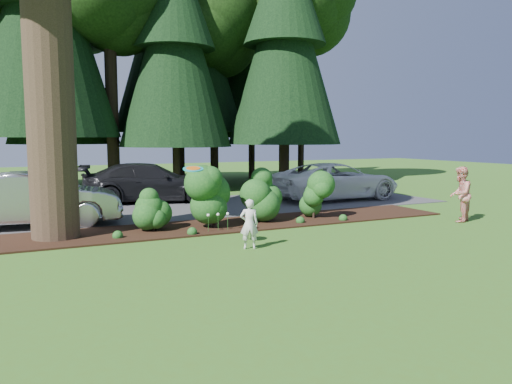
{
  "coord_description": "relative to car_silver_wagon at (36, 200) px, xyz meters",
  "views": [
    {
      "loc": [
        -5.51,
        -10.89,
        2.74
      ],
      "look_at": [
        0.18,
        0.88,
        1.3
      ],
      "focal_mm": 35.0,
      "sensor_mm": 36.0,
      "label": 1
    }
  ],
  "objects": [
    {
      "name": "shrub_row",
      "position": [
        5.77,
        -2.41,
        -0.05
      ],
      "size": [
        6.53,
        1.6,
        1.61
      ],
      "color": "#154518",
      "rests_on": "ground"
    },
    {
      "name": "lily_cluster",
      "position": [
        4.7,
        -3.14,
        -0.36
      ],
      "size": [
        0.69,
        0.09,
        0.57
      ],
      "color": "#154518",
      "rests_on": "ground"
    },
    {
      "name": "car_dark_suv",
      "position": [
        4.56,
        4.26,
        -0.01
      ],
      "size": [
        5.94,
        3.31,
        1.63
      ],
      "primitive_type": "imported",
      "rotation": [
        0.0,
        0.0,
        1.38
      ],
      "color": "black",
      "rests_on": "driveway"
    },
    {
      "name": "child",
      "position": [
        4.6,
        -5.49,
        -0.24
      ],
      "size": [
        0.53,
        0.43,
        1.24
      ],
      "primitive_type": "imported",
      "rotation": [
        0.0,
        0.0,
        2.8
      ],
      "color": "silver",
      "rests_on": "ground"
    },
    {
      "name": "ground",
      "position": [
        5.0,
        -5.54,
        -0.86
      ],
      "size": [
        80.0,
        80.0,
        0.0
      ],
      "primitive_type": "plane",
      "color": "#3B631C",
      "rests_on": "ground"
    },
    {
      "name": "tree_wall",
      "position": [
        5.25,
        10.83,
        8.65
      ],
      "size": [
        25.66,
        12.15,
        17.09
      ],
      "color": "black",
      "rests_on": "ground"
    },
    {
      "name": "car_silver_wagon",
      "position": [
        0.0,
        0.0,
        0.0
      ],
      "size": [
        5.17,
        2.25,
        1.65
      ],
      "primitive_type": "imported",
      "rotation": [
        0.0,
        0.0,
        1.47
      ],
      "color": "#A8A8AD",
      "rests_on": "driveway"
    },
    {
      "name": "mulch_bed",
      "position": [
        5.0,
        -2.29,
        -0.83
      ],
      "size": [
        16.0,
        2.5,
        0.05
      ],
      "primitive_type": "cube",
      "color": "black",
      "rests_on": "ground"
    },
    {
      "name": "car_white_suv",
      "position": [
        12.06,
        1.55,
        -0.03
      ],
      "size": [
        5.82,
        2.79,
        1.6
      ],
      "primitive_type": "imported",
      "rotation": [
        0.0,
        0.0,
        1.6
      ],
      "color": "white",
      "rests_on": "driveway"
    },
    {
      "name": "frisbee",
      "position": [
        3.24,
        -5.32,
        1.15
      ],
      "size": [
        0.48,
        0.48,
        0.14
      ],
      "color": "teal",
      "rests_on": "ground"
    },
    {
      "name": "driveway",
      "position": [
        5.0,
        1.96,
        -0.84
      ],
      "size": [
        22.0,
        6.0,
        0.03
      ],
      "primitive_type": "cube",
      "color": "#38383A",
      "rests_on": "ground"
    },
    {
      "name": "adult",
      "position": [
        12.45,
        -4.88,
        0.04
      ],
      "size": [
        1.1,
        1.03,
        1.8
      ],
      "primitive_type": "imported",
      "rotation": [
        0.0,
        0.0,
        3.68
      ],
      "color": "red",
      "rests_on": "ground"
    }
  ]
}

